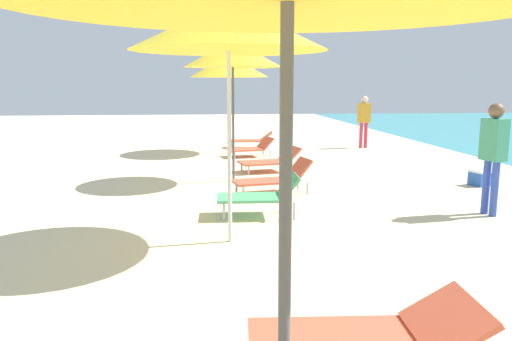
{
  "coord_description": "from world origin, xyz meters",
  "views": [
    {
      "loc": [
        -0.74,
        11.27,
        1.96
      ],
      "look_at": [
        -0.2,
        16.48,
        1.06
      ],
      "focal_mm": 35.36,
      "sensor_mm": 36.0,
      "label": 1
    }
  ],
  "objects_px": {
    "cooler_box": "(483,177)",
    "lounger_farthest_shoreside": "(251,139)",
    "lounger_sixth_inland": "(274,178)",
    "lounger_fourth_shoreside": "(366,337)",
    "person_walking_mid": "(364,117)",
    "lounger_farthest_inland": "(251,148)",
    "umbrella_fifth": "(228,27)",
    "lounger_fifth_shoreside": "(261,195)",
    "lounger_sixth_shoreside": "(271,160)",
    "person_walking_near": "(493,148)",
    "umbrella_sixth": "(233,54)",
    "umbrella_farthest": "(229,66)"
  },
  "relations": [
    {
      "from": "lounger_fifth_shoreside",
      "to": "person_walking_mid",
      "type": "bearing_deg",
      "value": -115.14
    },
    {
      "from": "lounger_fifth_shoreside",
      "to": "lounger_sixth_shoreside",
      "type": "height_order",
      "value": "lounger_fifth_shoreside"
    },
    {
      "from": "person_walking_near",
      "to": "cooler_box",
      "type": "distance_m",
      "value": 2.63
    },
    {
      "from": "lounger_sixth_shoreside",
      "to": "person_walking_mid",
      "type": "xyz_separation_m",
      "value": [
        3.48,
        4.06,
        0.71
      ]
    },
    {
      "from": "umbrella_sixth",
      "to": "person_walking_mid",
      "type": "xyz_separation_m",
      "value": [
        4.38,
        5.09,
        -1.58
      ]
    },
    {
      "from": "umbrella_fifth",
      "to": "person_walking_mid",
      "type": "relative_size",
      "value": 1.85
    },
    {
      "from": "cooler_box",
      "to": "person_walking_mid",
      "type": "bearing_deg",
      "value": 94.61
    },
    {
      "from": "lounger_fifth_shoreside",
      "to": "lounger_farthest_shoreside",
      "type": "distance_m",
      "value": 8.36
    },
    {
      "from": "lounger_sixth_inland",
      "to": "umbrella_farthest",
      "type": "bearing_deg",
      "value": -96.24
    },
    {
      "from": "umbrella_sixth",
      "to": "umbrella_farthest",
      "type": "distance_m",
      "value": 4.48
    },
    {
      "from": "lounger_fourth_shoreside",
      "to": "umbrella_fifth",
      "type": "bearing_deg",
      "value": -73.02
    },
    {
      "from": "umbrella_sixth",
      "to": "umbrella_farthest",
      "type": "bearing_deg",
      "value": 88.05
    },
    {
      "from": "lounger_farthest_shoreside",
      "to": "lounger_farthest_inland",
      "type": "relative_size",
      "value": 1.08
    },
    {
      "from": "lounger_sixth_shoreside",
      "to": "umbrella_farthest",
      "type": "height_order",
      "value": "umbrella_farthest"
    },
    {
      "from": "umbrella_sixth",
      "to": "lounger_farthest_shoreside",
      "type": "distance_m",
      "value": 6.0
    },
    {
      "from": "umbrella_farthest",
      "to": "cooler_box",
      "type": "height_order",
      "value": "umbrella_farthest"
    },
    {
      "from": "cooler_box",
      "to": "lounger_farthest_shoreside",
      "type": "bearing_deg",
      "value": 121.72
    },
    {
      "from": "lounger_farthest_shoreside",
      "to": "person_walking_near",
      "type": "relative_size",
      "value": 0.85
    },
    {
      "from": "lounger_sixth_inland",
      "to": "lounger_farthest_inland",
      "type": "relative_size",
      "value": 1.12
    },
    {
      "from": "lounger_sixth_inland",
      "to": "person_walking_near",
      "type": "xyz_separation_m",
      "value": [
        3.04,
        -1.88,
        0.75
      ]
    },
    {
      "from": "person_walking_near",
      "to": "cooler_box",
      "type": "xyz_separation_m",
      "value": [
        1.17,
        2.18,
        -0.87
      ]
    },
    {
      "from": "lounger_farthest_shoreside",
      "to": "umbrella_sixth",
      "type": "bearing_deg",
      "value": 88.24
    },
    {
      "from": "umbrella_sixth",
      "to": "person_walking_near",
      "type": "relative_size",
      "value": 1.7
    },
    {
      "from": "lounger_farthest_shoreside",
      "to": "person_walking_mid",
      "type": "distance_m",
      "value": 3.59
    },
    {
      "from": "lounger_farthest_inland",
      "to": "cooler_box",
      "type": "height_order",
      "value": "lounger_farthest_inland"
    },
    {
      "from": "lounger_sixth_shoreside",
      "to": "lounger_sixth_inland",
      "type": "distance_m",
      "value": 2.33
    },
    {
      "from": "umbrella_fifth",
      "to": "lounger_fifth_shoreside",
      "type": "bearing_deg",
      "value": 66.56
    },
    {
      "from": "lounger_fifth_shoreside",
      "to": "lounger_farthest_inland",
      "type": "bearing_deg",
      "value": -91.73
    },
    {
      "from": "lounger_fourth_shoreside",
      "to": "lounger_farthest_shoreside",
      "type": "bearing_deg",
      "value": -88.2
    },
    {
      "from": "lounger_sixth_inland",
      "to": "cooler_box",
      "type": "xyz_separation_m",
      "value": [
        4.21,
        0.3,
        -0.13
      ]
    },
    {
      "from": "umbrella_farthest",
      "to": "lounger_farthest_shoreside",
      "type": "distance_m",
      "value": 2.53
    },
    {
      "from": "lounger_fifth_shoreside",
      "to": "lounger_sixth_inland",
      "type": "bearing_deg",
      "value": -102.7
    },
    {
      "from": "lounger_fourth_shoreside",
      "to": "lounger_fifth_shoreside",
      "type": "xyz_separation_m",
      "value": [
        -0.21,
        4.34,
        0.01
      ]
    },
    {
      "from": "umbrella_fifth",
      "to": "lounger_sixth_shoreside",
      "type": "bearing_deg",
      "value": 76.81
    },
    {
      "from": "lounger_fourth_shoreside",
      "to": "lounger_farthest_inland",
      "type": "xyz_separation_m",
      "value": [
        0.25,
        10.72,
        -0.06
      ]
    },
    {
      "from": "umbrella_farthest",
      "to": "person_walking_near",
      "type": "distance_m",
      "value": 8.55
    },
    {
      "from": "lounger_fourth_shoreside",
      "to": "lounger_sixth_shoreside",
      "type": "distance_m",
      "value": 8.26
    },
    {
      "from": "lounger_sixth_inland",
      "to": "lounger_farthest_shoreside",
      "type": "xyz_separation_m",
      "value": [
        0.23,
        6.75,
        -0.02
      ]
    },
    {
      "from": "lounger_farthest_shoreside",
      "to": "umbrella_farthest",
      "type": "bearing_deg",
      "value": 60.71
    },
    {
      "from": "lounger_fifth_shoreside",
      "to": "lounger_farthest_shoreside",
      "type": "relative_size",
      "value": 0.87
    },
    {
      "from": "person_walking_mid",
      "to": "cooler_box",
      "type": "relative_size",
      "value": 2.74
    },
    {
      "from": "lounger_fourth_shoreside",
      "to": "lounger_sixth_inland",
      "type": "relative_size",
      "value": 1.05
    },
    {
      "from": "person_walking_near",
      "to": "lounger_fourth_shoreside",
      "type": "bearing_deg",
      "value": 38.26
    },
    {
      "from": "umbrella_fifth",
      "to": "umbrella_farthest",
      "type": "distance_m",
      "value": 8.57
    },
    {
      "from": "lounger_farthest_shoreside",
      "to": "person_walking_mid",
      "type": "height_order",
      "value": "person_walking_mid"
    },
    {
      "from": "umbrella_sixth",
      "to": "cooler_box",
      "type": "height_order",
      "value": "umbrella_sixth"
    },
    {
      "from": "lounger_sixth_shoreside",
      "to": "lounger_farthest_shoreside",
      "type": "xyz_separation_m",
      "value": [
        -0.02,
        4.43,
        -0.0
      ]
    },
    {
      "from": "lounger_farthest_inland",
      "to": "umbrella_fifth",
      "type": "bearing_deg",
      "value": 71.19
    },
    {
      "from": "lounger_farthest_shoreside",
      "to": "lounger_farthest_inland",
      "type": "distance_m",
      "value": 1.96
    },
    {
      "from": "lounger_fifth_shoreside",
      "to": "person_walking_near",
      "type": "bearing_deg",
      "value": 177.61
    }
  ]
}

